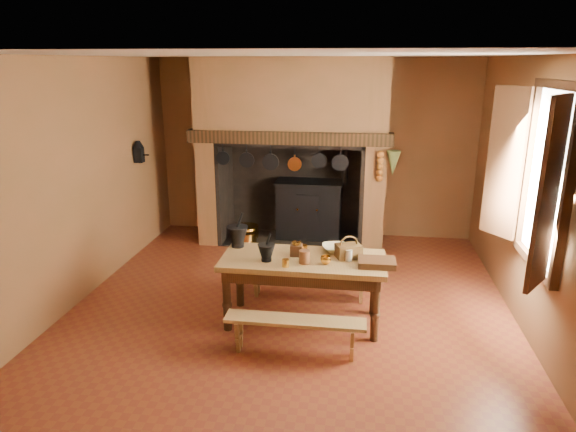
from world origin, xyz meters
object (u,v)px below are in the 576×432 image
Objects in this scene: mixing_bowl at (335,248)px; coffee_grinder at (296,249)px; iron_range at (310,209)px; work_table at (303,268)px; bench_front at (295,328)px; wicker_basket at (349,250)px.

coffee_grinder is at bearing -156.22° from mixing_bowl.
coffee_grinder is (0.14, -2.72, 0.34)m from iron_range.
iron_range is 2.80m from work_table.
bench_front is 4.43× the size of wicker_basket.
mixing_bowl is (0.54, -2.54, 0.30)m from iron_range.
mixing_bowl reaches higher than work_table.
coffee_grinder is 0.63× the size of wicker_basket.
mixing_bowl is at bearing 70.17° from bench_front.
mixing_bowl reaches higher than bench_front.
work_table is 0.74m from bench_front.
iron_range is at bearing 102.09° from mixing_bowl.
iron_range is 8.31× the size of coffee_grinder.
work_table is 5.98× the size of mixing_bowl.
mixing_bowl is at bearing -77.91° from iron_range.
wicker_basket is (0.47, 0.74, 0.54)m from bench_front.
wicker_basket is (0.55, 0.02, 0.01)m from coffee_grinder.
iron_range reaches higher than work_table.
coffee_grinder reaches higher than bench_front.
bench_front is 7.04× the size of coffee_grinder.
work_table is 0.52m from wicker_basket.
iron_range reaches higher than mixing_bowl.
bench_front is 0.90m from coffee_grinder.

